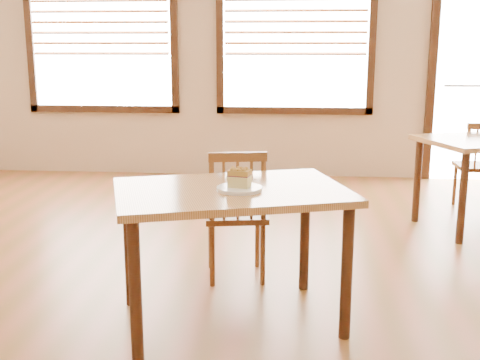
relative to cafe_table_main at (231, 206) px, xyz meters
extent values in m
plane|color=brown|center=(0.03, -0.18, -0.65)|extent=(8.00, 8.00, 0.00)
plane|color=#C2AD8E|center=(0.03, 3.82, 0.85)|extent=(7.00, 0.00, 7.00)
cube|color=white|center=(-1.87, 3.81, 1.05)|extent=(1.60, 0.02, 1.80)
cube|color=black|center=(-1.87, 3.79, 0.11)|extent=(1.76, 0.06, 0.08)
cube|color=black|center=(-2.71, 3.79, 1.05)|extent=(0.08, 0.06, 1.96)
cube|color=black|center=(-1.03, 3.79, 1.05)|extent=(0.08, 0.06, 1.96)
cube|color=#A85327|center=(-1.87, 3.76, 1.32)|extent=(1.56, 0.05, 0.03)
cube|color=#A85327|center=(-1.87, 3.76, 1.21)|extent=(1.56, 0.05, 0.03)
cube|color=#A85327|center=(-1.87, 3.76, 1.09)|extent=(1.56, 0.05, 0.03)
cube|color=#A85327|center=(-1.87, 3.76, 0.97)|extent=(1.56, 0.05, 0.03)
cube|color=#A85327|center=(-1.87, 3.76, 0.86)|extent=(1.56, 0.05, 0.03)
cube|color=#A85327|center=(-1.87, 3.76, 0.74)|extent=(1.56, 0.05, 0.03)
cube|color=white|center=(0.33, 3.81, 1.05)|extent=(1.60, 0.02, 1.80)
cube|color=black|center=(0.33, 3.79, 0.11)|extent=(1.76, 0.06, 0.08)
cube|color=black|center=(-0.51, 3.79, 1.05)|extent=(0.08, 0.06, 1.96)
cube|color=black|center=(1.17, 3.79, 1.05)|extent=(0.08, 0.06, 1.96)
cube|color=#A85327|center=(0.33, 3.76, 1.21)|extent=(1.56, 0.05, 0.03)
cube|color=#A85327|center=(0.33, 3.76, 1.09)|extent=(1.56, 0.05, 0.03)
cube|color=#A85327|center=(0.33, 3.76, 0.97)|extent=(1.56, 0.05, 0.03)
cube|color=#A85327|center=(0.33, 3.76, 0.86)|extent=(1.56, 0.05, 0.03)
cube|color=#A85327|center=(0.33, 3.76, 0.74)|extent=(1.56, 0.05, 0.03)
cube|color=white|center=(2.33, 3.81, 0.45)|extent=(0.90, 0.02, 2.20)
cube|color=black|center=(1.84, 3.79, 0.45)|extent=(0.09, 0.06, 2.20)
cylinder|color=#B2B2B7|center=(2.33, 3.78, 0.40)|extent=(0.72, 0.03, 0.03)
cube|color=tan|center=(0.00, 0.00, 0.08)|extent=(1.39, 1.13, 0.04)
cylinder|color=black|center=(-0.41, -0.48, -0.30)|extent=(0.06, 0.06, 0.71)
cylinder|color=black|center=(0.61, -0.15, -0.30)|extent=(0.06, 0.06, 0.71)
cylinder|color=black|center=(-0.61, 0.15, -0.30)|extent=(0.06, 0.06, 0.71)
cylinder|color=black|center=(0.41, 0.48, -0.30)|extent=(0.06, 0.06, 0.71)
cube|color=brown|center=(-0.04, 0.65, -0.23)|extent=(0.45, 0.45, 0.04)
cylinder|color=brown|center=(0.09, 0.83, -0.46)|extent=(0.03, 0.03, 0.40)
cylinder|color=brown|center=(-0.22, 0.78, -0.46)|extent=(0.03, 0.03, 0.40)
cylinder|color=brown|center=(0.15, 0.52, -0.46)|extent=(0.03, 0.03, 0.40)
cylinder|color=brown|center=(-0.17, 0.47, -0.46)|extent=(0.03, 0.03, 0.40)
cylinder|color=brown|center=(0.15, 0.50, -0.02)|extent=(0.03, 0.03, 0.43)
cylinder|color=brown|center=(-0.16, 0.45, -0.02)|extent=(0.03, 0.03, 0.43)
cube|color=brown|center=(-0.01, 0.48, 0.18)|extent=(0.36, 0.09, 0.06)
cylinder|color=brown|center=(0.08, 0.49, -0.03)|extent=(0.02, 0.02, 0.37)
cylinder|color=brown|center=(-0.01, 0.48, -0.03)|extent=(0.02, 0.02, 0.37)
cylinder|color=brown|center=(-0.09, 0.46, -0.03)|extent=(0.02, 0.02, 0.37)
cylinder|color=black|center=(1.61, 1.46, -0.30)|extent=(0.06, 0.06, 0.71)
cylinder|color=black|center=(1.39, 2.04, -0.30)|extent=(0.06, 0.06, 0.71)
cube|color=brown|center=(2.02, 2.48, -0.25)|extent=(0.38, 0.38, 0.04)
cylinder|color=brown|center=(1.86, 2.64, -0.47)|extent=(0.03, 0.03, 0.38)
cylinder|color=brown|center=(1.86, 2.33, -0.47)|extent=(0.03, 0.03, 0.38)
cylinder|color=brown|center=(1.86, 2.31, -0.04)|extent=(0.03, 0.03, 0.41)
cylinder|color=brown|center=(1.94, 2.31, -0.05)|extent=(0.02, 0.02, 0.36)
cylinder|color=white|center=(0.05, -0.04, 0.11)|extent=(0.24, 0.24, 0.02)
cylinder|color=white|center=(0.05, -0.04, 0.10)|extent=(0.16, 0.16, 0.01)
cube|color=#DBCD7C|center=(0.05, -0.04, 0.15)|extent=(0.12, 0.10, 0.06)
cube|color=#4A1525|center=(0.05, -0.04, 0.18)|extent=(0.12, 0.10, 0.01)
cube|color=#B8853A|center=(0.05, -0.04, 0.19)|extent=(0.12, 0.10, 0.03)
sphere|color=#B8853A|center=(0.02, -0.02, 0.21)|extent=(0.02, 0.02, 0.02)
sphere|color=#B8853A|center=(0.06, -0.07, 0.21)|extent=(0.02, 0.02, 0.02)
sphere|color=#B8853A|center=(0.08, -0.02, 0.21)|extent=(0.02, 0.02, 0.02)
sphere|color=#B8853A|center=(0.03, -0.03, 0.21)|extent=(0.02, 0.02, 0.02)
sphere|color=#B8853A|center=(0.09, -0.03, 0.21)|extent=(0.03, 0.03, 0.03)
sphere|color=#B8853A|center=(0.01, -0.06, 0.21)|extent=(0.03, 0.03, 0.03)
sphere|color=#B8853A|center=(0.05, -0.05, 0.21)|extent=(0.02, 0.02, 0.02)
sphere|color=#B8853A|center=(0.01, -0.07, 0.21)|extent=(0.02, 0.02, 0.02)
sphere|color=#B8853A|center=(0.08, -0.02, 0.21)|extent=(0.02, 0.02, 0.02)
sphere|color=#B8853A|center=(0.06, -0.02, 0.21)|extent=(0.01, 0.01, 0.01)
sphere|color=#B8853A|center=(0.09, -0.02, 0.21)|extent=(0.03, 0.03, 0.03)
sphere|color=#B8853A|center=(0.02, -0.03, 0.21)|extent=(0.01, 0.01, 0.01)
sphere|color=#B8853A|center=(0.02, -0.04, 0.21)|extent=(0.01, 0.01, 0.01)
sphere|color=#B8853A|center=(0.09, -0.02, 0.21)|extent=(0.02, 0.02, 0.02)
sphere|color=#B8853A|center=(-0.01, -0.06, 0.20)|extent=(0.02, 0.02, 0.02)
sphere|color=#B8853A|center=(-0.01, -0.05, 0.18)|extent=(0.01, 0.01, 0.01)
sphere|color=#B8853A|center=(-0.01, -0.05, 0.19)|extent=(0.01, 0.01, 0.01)
sphere|color=#B8853A|center=(0.00, -0.02, 0.17)|extent=(0.01, 0.01, 0.01)
camera|label=1|loc=(0.31, -3.07, 0.84)|focal=45.00mm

